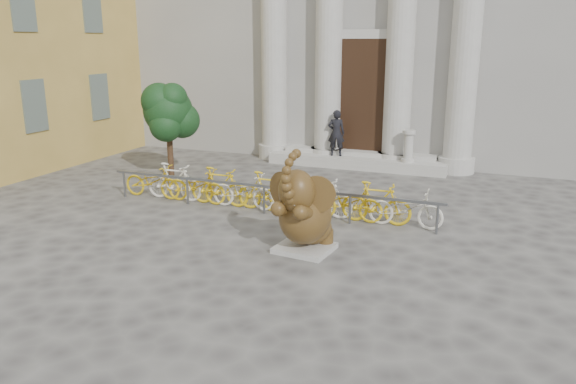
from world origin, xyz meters
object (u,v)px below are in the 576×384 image
at_px(bike_rack, 268,192).
at_px(pedestrian, 336,133).
at_px(elephant_statue, 304,214).
at_px(tree, 169,112).

distance_m(bike_rack, pedestrian, 5.64).
xyz_separation_m(elephant_statue, pedestrian, (-1.73, 7.90, 0.35)).
bearing_deg(bike_rack, pedestrian, 89.27).
height_order(elephant_statue, tree, tree).
distance_m(elephant_statue, bike_rack, 2.93).
relative_size(bike_rack, tree, 2.98).
relative_size(tree, pedestrian, 1.89).
bearing_deg(tree, pedestrian, 39.62).
bearing_deg(tree, bike_rack, -26.45).
height_order(elephant_statue, bike_rack, elephant_statue).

